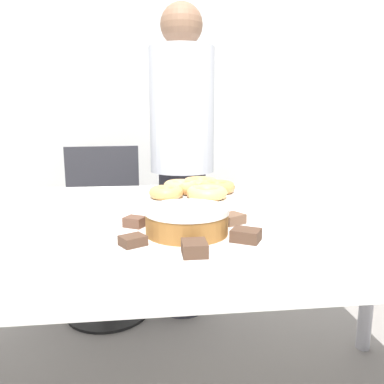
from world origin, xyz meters
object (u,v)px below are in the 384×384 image
object	(u,v)px
plate_cake	(187,235)
plate_donuts	(195,195)
person_standing	(182,158)
office_chair_left	(106,236)
frosted_cake	(187,220)

from	to	relation	value
plate_cake	plate_donuts	bearing A→B (deg)	80.51
person_standing	office_chair_left	distance (m)	0.59
person_standing	plate_donuts	bearing A→B (deg)	-91.00
frosted_cake	plate_cake	bearing A→B (deg)	0.00
plate_donuts	frosted_cake	size ratio (longest dim) A/B	2.04
person_standing	plate_cake	distance (m)	1.09
person_standing	plate_donuts	world-z (taller)	person_standing
person_standing	plate_cake	bearing A→B (deg)	-94.60
plate_donuts	office_chair_left	bearing A→B (deg)	119.88
person_standing	plate_cake	xyz separation A→B (m)	(-0.09, -1.08, -0.06)
plate_cake	frosted_cake	distance (m)	0.04
office_chair_left	plate_cake	bearing A→B (deg)	-81.19
plate_cake	plate_donuts	size ratio (longest dim) A/B	0.94
office_chair_left	plate_donuts	distance (m)	0.87
plate_cake	plate_donuts	distance (m)	0.46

